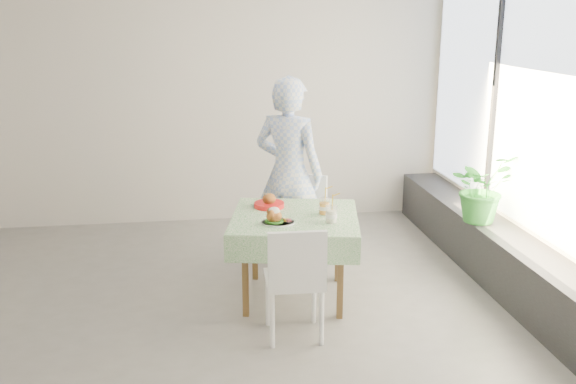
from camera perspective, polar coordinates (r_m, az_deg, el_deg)
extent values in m
plane|color=slate|center=(5.45, -8.72, -10.49)|extent=(6.00, 6.00, 0.00)
cube|color=beige|center=(7.47, -9.11, 7.81)|extent=(6.00, 0.02, 2.80)
cube|color=beige|center=(2.60, -10.12, -6.66)|extent=(6.00, 0.02, 2.80)
cube|color=beige|center=(5.78, 21.99, 4.68)|extent=(0.02, 5.00, 2.80)
cube|color=#D1E0F9|center=(5.73, 21.98, 7.14)|extent=(0.01, 4.80, 2.18)
cube|color=black|center=(5.98, 19.22, -6.18)|extent=(0.40, 4.80, 0.50)
cube|color=brown|center=(5.40, 0.60, -2.44)|extent=(1.06, 1.06, 0.04)
cube|color=white|center=(5.39, 0.60, -2.17)|extent=(1.22, 1.22, 0.01)
cube|color=white|center=(6.14, 1.00, -2.77)|extent=(0.57, 0.57, 0.04)
cube|color=white|center=(6.24, 1.63, -0.26)|extent=(0.38, 0.24, 0.42)
cube|color=white|center=(4.85, 0.53, -7.80)|extent=(0.44, 0.44, 0.04)
cube|color=white|center=(4.58, 0.84, -6.07)|extent=(0.42, 0.05, 0.42)
imported|color=#96B2F0|center=(6.07, 0.07, 1.65)|extent=(0.80, 0.73, 1.84)
cylinder|color=white|center=(5.18, -0.90, -2.74)|extent=(0.27, 0.27, 0.02)
cylinder|color=#184912|center=(5.17, -1.24, -2.62)|extent=(0.15, 0.15, 0.02)
ellipsoid|color=#985924|center=(5.16, -1.24, -2.16)|extent=(0.13, 0.12, 0.10)
ellipsoid|color=white|center=(5.15, -1.25, -1.69)|extent=(0.09, 0.09, 0.06)
cylinder|color=#AC1014|center=(5.17, 0.04, -2.53)|extent=(0.05, 0.05, 0.02)
cylinder|color=white|center=(5.42, 3.26, -1.30)|extent=(0.09, 0.09, 0.13)
cylinder|color=#FF9F15|center=(5.42, 3.26, -1.46)|extent=(0.08, 0.08, 0.10)
cylinder|color=white|center=(5.40, 3.27, -0.58)|extent=(0.10, 0.10, 0.01)
cylinder|color=gold|center=(5.38, 3.34, -0.08)|extent=(0.01, 0.03, 0.19)
cylinder|color=white|center=(5.20, 3.88, -2.01)|extent=(0.09, 0.09, 0.14)
cylinder|color=white|center=(5.21, 3.88, -2.17)|extent=(0.08, 0.08, 0.10)
cylinder|color=white|center=(5.18, 3.89, -1.26)|extent=(0.10, 0.10, 0.01)
cylinder|color=gold|center=(5.17, 3.97, -0.74)|extent=(0.01, 0.03, 0.19)
cylinder|color=red|center=(5.62, -1.69, -1.15)|extent=(0.26, 0.26, 0.04)
cylinder|color=white|center=(5.62, -1.69, -1.04)|extent=(0.22, 0.22, 0.02)
ellipsoid|color=#985924|center=(5.60, -1.70, -0.61)|extent=(0.12, 0.11, 0.10)
imported|color=#2C862C|center=(6.21, 16.83, 0.38)|extent=(0.74, 0.69, 0.65)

